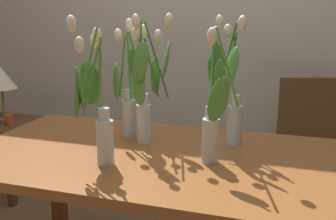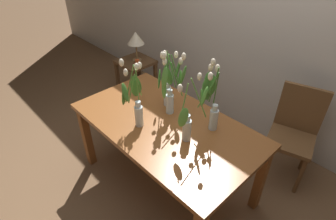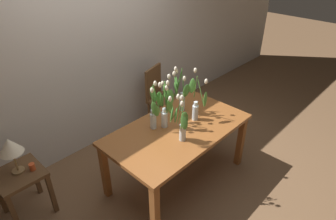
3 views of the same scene
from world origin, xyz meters
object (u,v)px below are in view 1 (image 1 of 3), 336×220
(tulip_vase_0, at_px, (215,117))
(side_table, at_px, (3,137))
(pillar_candle, at_px, (10,120))
(dining_chair, at_px, (313,145))
(dining_table, at_px, (152,173))
(tulip_vase_1, at_px, (147,92))
(tulip_vase_4, at_px, (95,109))
(tulip_vase_3, at_px, (130,94))
(tulip_vase_2, at_px, (226,93))
(table_lamp, at_px, (1,79))

(tulip_vase_0, height_order, side_table, tulip_vase_0)
(pillar_candle, bearing_deg, dining_chair, 7.23)
(dining_table, xyz_separation_m, tulip_vase_1, (-0.07, 0.13, 0.33))
(dining_table, relative_size, tulip_vase_4, 2.77)
(tulip_vase_3, distance_m, pillar_candle, 1.33)
(tulip_vase_2, bearing_deg, dining_chair, 61.47)
(dining_table, xyz_separation_m, tulip_vase_4, (-0.16, -0.18, 0.32))
(tulip_vase_4, xyz_separation_m, table_lamp, (-1.28, 0.99, -0.11))
(tulip_vase_3, relative_size, table_lamp, 1.41)
(tulip_vase_1, distance_m, pillar_candle, 1.46)
(tulip_vase_2, relative_size, table_lamp, 1.45)
(table_lamp, bearing_deg, tulip_vase_0, -26.06)
(tulip_vase_1, xyz_separation_m, tulip_vase_2, (0.34, 0.09, 0.00))
(tulip_vase_0, bearing_deg, tulip_vase_3, 154.99)
(tulip_vase_3, bearing_deg, pillar_candle, 154.61)
(dining_table, xyz_separation_m, pillar_candle, (-1.33, 0.73, -0.06))
(tulip_vase_0, relative_size, pillar_candle, 7.67)
(tulip_vase_2, height_order, pillar_candle, tulip_vase_2)
(dining_table, relative_size, tulip_vase_3, 2.86)
(tulip_vase_0, bearing_deg, tulip_vase_1, 156.30)
(tulip_vase_1, xyz_separation_m, tulip_vase_3, (-0.11, 0.06, -0.02))
(tulip_vase_0, xyz_separation_m, dining_chair, (0.42, 1.02, -0.40))
(dining_table, height_order, tulip_vase_3, tulip_vase_3)
(side_table, height_order, pillar_candle, pillar_candle)
(tulip_vase_4, bearing_deg, table_lamp, 142.11)
(dining_table, distance_m, side_table, 1.67)
(tulip_vase_4, bearing_deg, tulip_vase_0, 19.34)
(tulip_vase_3, bearing_deg, tulip_vase_0, -25.01)
(pillar_candle, bearing_deg, table_lamp, 143.61)
(tulip_vase_0, relative_size, table_lamp, 1.45)
(tulip_vase_0, relative_size, tulip_vase_2, 1.00)
(tulip_vase_1, height_order, table_lamp, tulip_vase_1)
(tulip_vase_2, relative_size, dining_chair, 0.62)
(tulip_vase_1, bearing_deg, dining_chair, 48.69)
(tulip_vase_2, xyz_separation_m, dining_chair, (0.42, 0.77, -0.45))
(tulip_vase_3, height_order, pillar_candle, tulip_vase_3)
(side_table, bearing_deg, tulip_vase_3, -25.42)
(dining_chair, relative_size, pillar_candle, 12.40)
(tulip_vase_0, distance_m, tulip_vase_2, 0.25)
(side_table, xyz_separation_m, table_lamp, (0.02, 0.02, 0.42))
(pillar_candle, bearing_deg, dining_table, -28.90)
(tulip_vase_3, distance_m, tulip_vase_4, 0.36)
(dining_table, height_order, tulip_vase_4, tulip_vase_4)
(tulip_vase_1, bearing_deg, tulip_vase_4, -107.73)
(tulip_vase_0, xyz_separation_m, tulip_vase_2, (-0.00, 0.24, 0.05))
(tulip_vase_1, bearing_deg, tulip_vase_0, -23.70)
(tulip_vase_0, height_order, pillar_candle, tulip_vase_0)
(tulip_vase_1, height_order, pillar_candle, tulip_vase_1)
(table_lamp, bearing_deg, tulip_vase_1, -26.63)
(tulip_vase_3, xyz_separation_m, pillar_candle, (-1.16, 0.55, -0.37))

